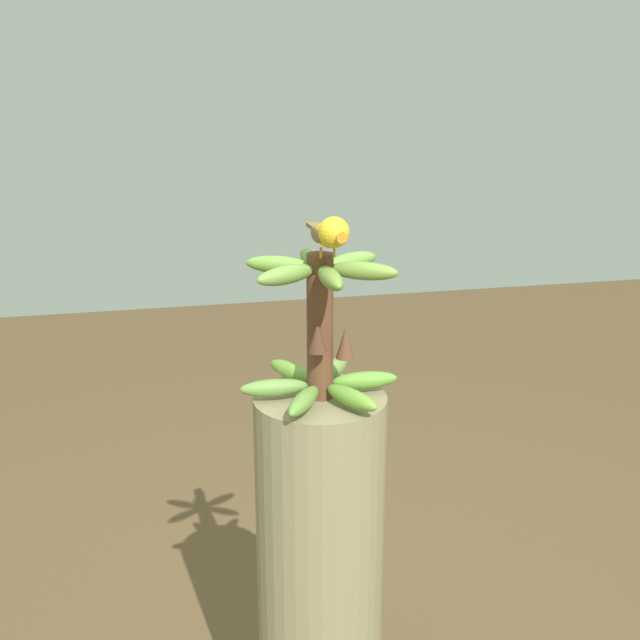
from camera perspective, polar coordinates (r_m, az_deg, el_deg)
The scene contains 3 objects.
banana_tree at distance 1.75m, azimuth 0.00°, elevation -19.92°, with size 0.27×0.27×0.93m, color #847A56.
banana_bunch at distance 1.46m, azimuth 0.05°, elevation -0.59°, with size 0.30×0.32×0.29m.
perched_bird at distance 1.37m, azimuth 0.77°, elevation 6.45°, with size 0.19×0.06×0.08m.
Camera 1 is at (1.36, -0.31, 1.51)m, focal length 43.07 mm.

